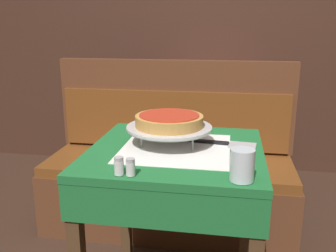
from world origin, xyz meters
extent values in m
cube|color=#1E6B33|center=(0.00, 0.00, 0.76)|extent=(0.69, 0.69, 0.03)
cube|color=white|center=(0.00, 0.00, 0.77)|extent=(0.43, 0.43, 0.00)
cube|color=#1E6B33|center=(0.00, 0.00, 0.67)|extent=(0.69, 0.69, 0.14)
cube|color=#4C331E|center=(-0.31, 0.31, 0.37)|extent=(0.05, 0.05, 0.74)
cube|color=#4C331E|center=(0.31, 0.31, 0.37)|extent=(0.05, 0.05, 0.74)
cube|color=red|center=(0.05, 1.46, 0.75)|extent=(0.65, 0.65, 0.03)
cube|color=white|center=(0.05, 1.46, 0.77)|extent=(0.40, 0.40, 0.00)
cube|color=red|center=(0.05, 1.46, 0.67)|extent=(0.65, 0.65, 0.13)
cube|color=#4C331E|center=(-0.24, 1.17, 0.37)|extent=(0.05, 0.05, 0.74)
cube|color=#4C331E|center=(0.34, 1.17, 0.37)|extent=(0.05, 0.05, 0.74)
cube|color=#4C331E|center=(-0.24, 1.75, 0.37)|extent=(0.05, 0.05, 0.74)
cube|color=#4C331E|center=(0.34, 1.75, 0.37)|extent=(0.05, 0.05, 0.74)
cube|color=brown|center=(-0.15, 0.72, 0.19)|extent=(1.53, 0.54, 0.39)
cube|color=brown|center=(-0.15, 0.72, 0.42)|extent=(1.50, 0.53, 0.06)
cube|color=brown|center=(-0.15, 0.96, 0.74)|extent=(1.53, 0.06, 0.59)
cube|color=brown|center=(-0.15, 0.92, 0.66)|extent=(1.47, 0.02, 0.38)
cube|color=#3D2319|center=(0.00, 1.86, 1.20)|extent=(6.00, 0.04, 2.40)
cylinder|color=#ADADB2|center=(-0.03, 0.16, 0.81)|extent=(0.01, 0.01, 0.06)
cylinder|color=#ADADB2|center=(-0.14, -0.02, 0.81)|extent=(0.01, 0.01, 0.06)
cylinder|color=#ADADB2|center=(0.07, -0.02, 0.81)|extent=(0.01, 0.01, 0.06)
cylinder|color=#ADADB2|center=(-0.03, 0.04, 0.83)|extent=(0.24, 0.24, 0.01)
cylinder|color=silver|center=(-0.03, 0.04, 0.84)|extent=(0.34, 0.34, 0.01)
cylinder|color=silver|center=(-0.03, 0.04, 0.85)|extent=(0.35, 0.35, 0.01)
cylinder|color=#C68E47|center=(-0.03, 0.04, 0.88)|extent=(0.28, 0.28, 0.04)
cylinder|color=red|center=(-0.03, 0.04, 0.90)|extent=(0.24, 0.24, 0.01)
cube|color=#BCBCC1|center=(0.26, 0.07, 0.78)|extent=(0.12, 0.11, 0.00)
cube|color=black|center=(0.12, 0.09, 0.78)|extent=(0.19, 0.04, 0.01)
cylinder|color=silver|center=(0.25, -0.29, 0.83)|extent=(0.08, 0.08, 0.10)
cylinder|color=silver|center=(-0.14, -0.30, 0.80)|extent=(0.03, 0.03, 0.05)
cylinder|color=#B7B7BC|center=(-0.14, -0.30, 0.83)|extent=(0.03, 0.03, 0.01)
cylinder|color=silver|center=(-0.11, -0.30, 0.80)|extent=(0.03, 0.03, 0.05)
cylinder|color=#B7B7BC|center=(-0.11, -0.30, 0.83)|extent=(0.03, 0.03, 0.01)
cube|color=black|center=(0.09, 1.47, 0.79)|extent=(0.14, 0.14, 0.03)
cylinder|color=black|center=(0.09, 1.47, 0.88)|extent=(0.01, 0.01, 0.16)
cylinder|color=gold|center=(0.09, 1.51, 0.86)|extent=(0.04, 0.04, 0.12)
cylinder|color=white|center=(0.05, 1.44, 0.86)|extent=(0.04, 0.04, 0.12)
cylinder|color=#99194C|center=(0.13, 1.44, 0.86)|extent=(0.04, 0.04, 0.12)
camera|label=1|loc=(0.21, -1.41, 1.25)|focal=40.00mm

